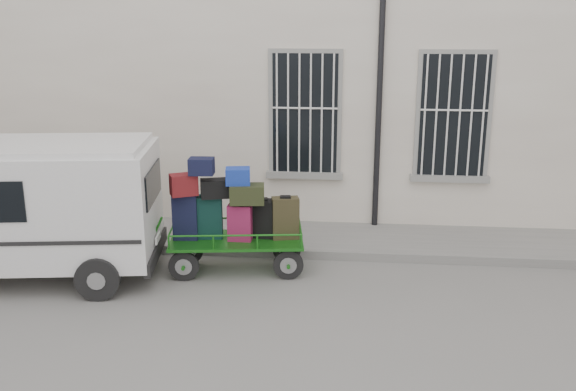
# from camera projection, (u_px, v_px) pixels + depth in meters

# --- Properties ---
(ground) EXTENTS (80.00, 80.00, 0.00)m
(ground) POSITION_uv_depth(u_px,v_px,m) (316.00, 293.00, 9.59)
(ground) COLOR slate
(ground) RESTS_ON ground
(building) EXTENTS (24.00, 5.15, 6.00)m
(building) POSITION_uv_depth(u_px,v_px,m) (332.00, 63.00, 14.05)
(building) COLOR beige
(building) RESTS_ON ground
(sidewalk) EXTENTS (24.00, 1.70, 0.15)m
(sidewalk) POSITION_uv_depth(u_px,v_px,m) (323.00, 239.00, 11.68)
(sidewalk) COLOR slate
(sidewalk) RESTS_ON ground
(luggage_cart) EXTENTS (2.53, 1.23, 1.89)m
(luggage_cart) POSITION_uv_depth(u_px,v_px,m) (231.00, 217.00, 10.19)
(luggage_cart) COLOR black
(luggage_cart) RESTS_ON ground
(van) EXTENTS (4.50, 2.44, 2.16)m
(van) POSITION_uv_depth(u_px,v_px,m) (15.00, 202.00, 9.84)
(van) COLOR silver
(van) RESTS_ON ground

